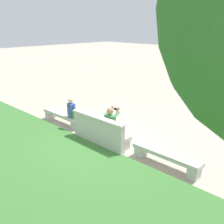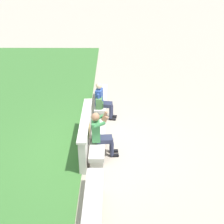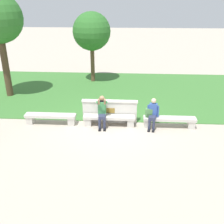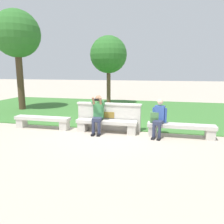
# 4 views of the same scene
# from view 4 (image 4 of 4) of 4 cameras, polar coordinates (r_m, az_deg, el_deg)

# --- Properties ---
(ground_plane) EXTENTS (80.00, 80.00, 0.00)m
(ground_plane) POSITION_cam_4_polar(r_m,az_deg,el_deg) (7.81, -1.41, -5.36)
(ground_plane) COLOR #B2A593
(grass_strip) EXTENTS (19.20, 8.00, 0.03)m
(grass_strip) POSITION_cam_4_polar(r_m,az_deg,el_deg) (11.98, 3.87, 0.42)
(grass_strip) COLOR #3D7533
(grass_strip) RESTS_ON ground
(bench_main) EXTENTS (2.17, 0.40, 0.45)m
(bench_main) POSITION_cam_4_polar(r_m,az_deg,el_deg) (8.70, -17.71, -2.12)
(bench_main) COLOR beige
(bench_main) RESTS_ON ground
(bench_near) EXTENTS (2.17, 0.40, 0.45)m
(bench_near) POSITION_cam_4_polar(r_m,az_deg,el_deg) (7.73, -1.42, -3.19)
(bench_near) COLOR beige
(bench_near) RESTS_ON ground
(bench_mid) EXTENTS (2.17, 0.40, 0.45)m
(bench_mid) POSITION_cam_4_polar(r_m,az_deg,el_deg) (7.52, 17.54, -4.11)
(bench_mid) COLOR beige
(bench_mid) RESTS_ON ground
(backrest_wall_with_plaque) EXTENTS (2.38, 0.24, 1.01)m
(backrest_wall_with_plaque) POSITION_cam_4_polar(r_m,az_deg,el_deg) (8.00, -0.82, -1.16)
(backrest_wall_with_plaque) COLOR beige
(backrest_wall_with_plaque) RESTS_ON ground
(person_photographer) EXTENTS (0.49, 0.74, 1.32)m
(person_photographer) POSITION_cam_4_polar(r_m,az_deg,el_deg) (7.64, -3.70, -0.07)
(person_photographer) COLOR black
(person_photographer) RESTS_ON ground
(person_distant) EXTENTS (0.47, 0.71, 1.26)m
(person_distant) POSITION_cam_4_polar(r_m,az_deg,el_deg) (7.35, 12.16, -1.25)
(person_distant) COLOR black
(person_distant) RESTS_ON ground
(backpack) EXTENTS (0.28, 0.24, 0.43)m
(backpack) POSITION_cam_4_polar(r_m,az_deg,el_deg) (7.45, 11.01, -1.40)
(backpack) COLOR #4C7F47
(backpack) RESTS_ON bench_mid
(tree_behind_wall) EXTENTS (2.30, 2.30, 4.29)m
(tree_behind_wall) POSITION_cam_4_polar(r_m,az_deg,el_deg) (14.08, -0.92, 14.68)
(tree_behind_wall) COLOR brown
(tree_behind_wall) RESTS_ON ground
(tree_left_background) EXTENTS (2.47, 2.47, 5.32)m
(tree_left_background) POSITION_cam_4_polar(r_m,az_deg,el_deg) (13.23, -23.63, 17.97)
(tree_left_background) COLOR #4C3826
(tree_left_background) RESTS_ON ground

